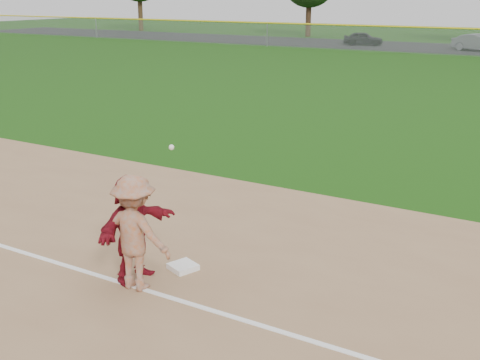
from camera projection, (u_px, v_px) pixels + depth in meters
The scene contains 7 objects.
ground at pixel (194, 277), 10.02m from camera, with size 160.00×160.00×0.00m, color #19470D.
foul_line at pixel (165, 296), 9.36m from camera, with size 60.00×0.10×0.01m, color white.
first_base at pixel (183, 267), 10.26m from camera, with size 0.42×0.42×0.09m, color white.
base_runner at pixel (132, 228), 9.69m from camera, with size 1.65×0.53×1.78m, color maroon.
car_left at pixel (363, 38), 53.50m from camera, with size 1.39×3.46×1.18m, color black.
car_mid at pixel (478, 43), 48.17m from camera, with size 1.40×4.02×1.33m, color slate.
first_base_play at pixel (135, 233), 9.38m from camera, with size 1.25×0.99×2.28m.
Camera 1 is at (5.27, -7.43, 4.55)m, focal length 45.00 mm.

